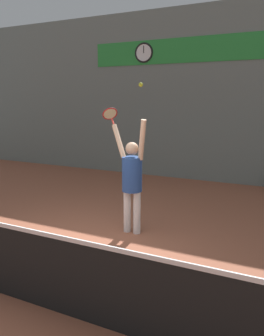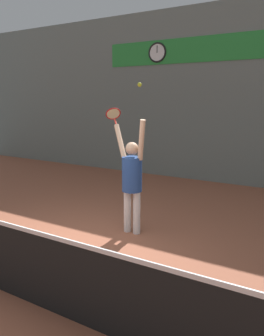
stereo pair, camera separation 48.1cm
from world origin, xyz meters
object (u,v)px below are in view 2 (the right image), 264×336
at_px(tennis_player, 132,177).
at_px(scoreboard_clock, 157,52).
at_px(tennis_ball, 140,85).
at_px(tennis_racket, 113,114).

bearing_deg(tennis_player, scoreboard_clock, 110.94).
bearing_deg(tennis_ball, tennis_player, 147.50).
relative_size(scoreboard_clock, tennis_racket, 1.59).
xyz_separation_m(scoreboard_clock, tennis_ball, (1.93, -4.60, -1.16)).
height_order(tennis_player, tennis_ball, tennis_ball).
distance_m(tennis_player, tennis_racket, 1.33).
relative_size(tennis_racket, tennis_ball, 5.27).
xyz_separation_m(tennis_player, tennis_ball, (0.23, -0.15, 1.58)).
relative_size(tennis_player, tennis_ball, 29.23).
relative_size(tennis_player, tennis_racket, 5.54).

